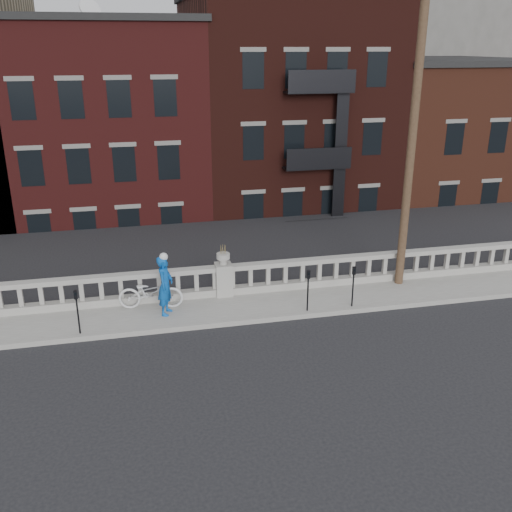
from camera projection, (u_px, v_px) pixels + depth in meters
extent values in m
plane|color=black|center=(248.00, 357.00, 15.63)|extent=(120.00, 120.00, 0.00)
cube|color=gray|center=(229.00, 308.00, 18.35)|extent=(32.00, 2.20, 0.15)
cube|color=gray|center=(224.00, 291.00, 19.15)|extent=(28.00, 0.34, 0.25)
cube|color=gray|center=(223.00, 268.00, 18.86)|extent=(28.00, 0.34, 0.16)
cube|color=gray|center=(224.00, 279.00, 19.00)|extent=(0.55, 0.55, 1.10)
cylinder|color=gray|center=(223.00, 261.00, 18.78)|extent=(0.24, 0.24, 0.20)
cylinder|color=gray|center=(223.00, 256.00, 18.71)|extent=(0.44, 0.44, 0.18)
cube|color=#605E59|center=(224.00, 356.00, 20.41)|extent=(36.00, 0.50, 5.15)
cube|color=black|center=(175.00, 241.00, 41.20)|extent=(80.00, 44.00, 0.50)
cube|color=#595651|center=(161.00, 324.00, 24.00)|extent=(16.00, 7.00, 4.00)
cube|color=#595651|center=(419.00, 95.00, 48.89)|extent=(14.00, 14.00, 18.00)
cube|color=#4B1615|center=(107.00, 158.00, 32.36)|extent=(10.00, 14.00, 14.00)
cube|color=black|center=(94.00, 22.00, 29.87)|extent=(10.30, 14.30, 0.30)
cube|color=black|center=(277.00, 139.00, 34.15)|extent=(10.00, 14.00, 15.50)
cube|color=#552719|center=(426.00, 161.00, 36.82)|extent=(10.00, 14.00, 12.00)
cube|color=black|center=(437.00, 60.00, 34.67)|extent=(10.30, 14.30, 0.30)
cylinder|color=#422D1E|center=(412.00, 140.00, 18.40)|extent=(0.28, 0.28, 10.00)
cylinder|color=black|center=(78.00, 316.00, 16.42)|extent=(0.05, 0.05, 1.10)
cube|color=black|center=(76.00, 295.00, 16.18)|extent=(0.10, 0.08, 0.26)
cube|color=black|center=(75.00, 294.00, 16.13)|extent=(0.06, 0.01, 0.08)
cylinder|color=black|center=(308.00, 295.00, 17.84)|extent=(0.05, 0.05, 1.10)
cube|color=black|center=(308.00, 275.00, 17.60)|extent=(0.10, 0.08, 0.26)
cube|color=black|center=(309.00, 274.00, 17.55)|extent=(0.06, 0.01, 0.08)
cylinder|color=black|center=(353.00, 290.00, 18.15)|extent=(0.05, 0.05, 1.10)
cube|color=black|center=(354.00, 271.00, 17.91)|extent=(0.10, 0.08, 0.26)
cube|color=black|center=(355.00, 270.00, 17.86)|extent=(0.06, 0.01, 0.08)
imported|color=silver|center=(151.00, 292.00, 18.04)|extent=(2.12, 1.01, 1.07)
imported|color=#0B50AD|center=(165.00, 285.00, 17.51)|extent=(0.67, 0.81, 1.91)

